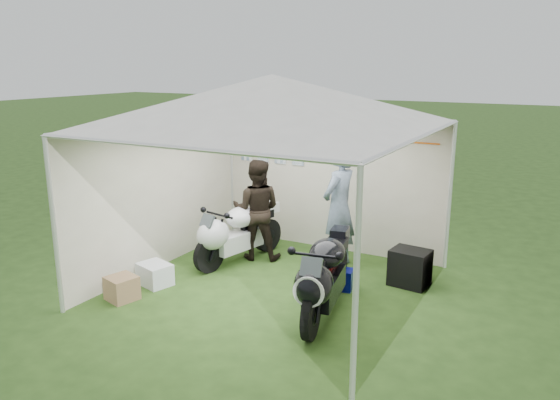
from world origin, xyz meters
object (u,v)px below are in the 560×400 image
(motorcycle_black, at_px, (324,275))
(person_blue_jacket, at_px, (339,207))
(crate_1, at_px, (122,288))
(canopy_tent, at_px, (273,107))
(motorcycle_white, at_px, (235,232))
(equipment_box, at_px, (410,268))
(person_dark_jacket, at_px, (257,210))
(paddock_stand, at_px, (339,279))
(crate_0, at_px, (155,274))

(motorcycle_black, xyz_separation_m, person_blue_jacket, (-0.54, 1.76, 0.40))
(crate_1, bearing_deg, canopy_tent, 40.48)
(motorcycle_white, distance_m, equipment_box, 2.77)
(equipment_box, xyz_separation_m, crate_1, (-3.30, -2.38, -0.10))
(equipment_box, bearing_deg, person_dark_jacket, -178.12)
(crate_1, bearing_deg, paddock_stand, 35.58)
(paddock_stand, bearing_deg, canopy_tent, -155.49)
(canopy_tent, bearing_deg, paddock_stand, 24.51)
(motorcycle_black, relative_size, equipment_box, 3.82)
(paddock_stand, relative_size, crate_0, 0.84)
(paddock_stand, bearing_deg, equipment_box, 36.20)
(person_dark_jacket, height_order, person_blue_jacket, person_blue_jacket)
(paddock_stand, height_order, crate_1, crate_1)
(motorcycle_white, relative_size, person_dark_jacket, 1.13)
(person_dark_jacket, bearing_deg, crate_1, 50.76)
(person_dark_jacket, bearing_deg, paddock_stand, 141.66)
(motorcycle_white, xyz_separation_m, person_blue_jacket, (1.50, 0.67, 0.45))
(paddock_stand, bearing_deg, crate_1, -144.42)
(canopy_tent, bearing_deg, equipment_box, 30.69)
(person_blue_jacket, xyz_separation_m, equipment_box, (1.22, -0.23, -0.70))
(motorcycle_black, height_order, person_blue_jacket, person_blue_jacket)
(canopy_tent, bearing_deg, motorcycle_white, 151.09)
(motorcycle_black, height_order, crate_0, motorcycle_black)
(motorcycle_white, relative_size, equipment_box, 3.51)
(motorcycle_white, height_order, person_blue_jacket, person_blue_jacket)
(crate_0, bearing_deg, crate_1, -93.84)
(motorcycle_black, height_order, paddock_stand, motorcycle_black)
(motorcycle_black, relative_size, crate_0, 4.33)
(paddock_stand, distance_m, crate_0, 2.67)
(person_blue_jacket, bearing_deg, motorcycle_white, -56.50)
(canopy_tent, xyz_separation_m, equipment_box, (1.70, 1.01, -2.31))
(motorcycle_white, height_order, equipment_box, motorcycle_white)
(person_dark_jacket, relative_size, equipment_box, 3.10)
(equipment_box, xyz_separation_m, crate_0, (-3.26, -1.76, -0.11))
(person_blue_jacket, xyz_separation_m, crate_1, (-2.08, -2.60, -0.80))
(motorcycle_black, distance_m, person_blue_jacket, 1.89)
(canopy_tent, xyz_separation_m, motorcycle_black, (1.02, -0.53, -2.01))
(person_dark_jacket, xyz_separation_m, crate_0, (-0.73, -1.68, -0.67))
(person_dark_jacket, xyz_separation_m, crate_1, (-0.77, -2.29, -0.66))
(motorcycle_white, xyz_separation_m, crate_0, (-0.54, -1.31, -0.36))
(canopy_tent, height_order, motorcycle_black, canopy_tent)
(crate_0, bearing_deg, motorcycle_black, 4.88)
(equipment_box, bearing_deg, person_blue_jacket, 169.46)
(canopy_tent, height_order, person_dark_jacket, canopy_tent)
(motorcycle_white, bearing_deg, paddock_stand, 6.93)
(motorcycle_white, xyz_separation_m, crate_1, (-0.58, -1.93, -0.36))
(motorcycle_black, bearing_deg, canopy_tent, 142.28)
(equipment_box, bearing_deg, crate_0, -151.67)
(motorcycle_black, xyz_separation_m, crate_0, (-2.58, -0.22, -0.41))
(motorcycle_black, height_order, person_dark_jacket, person_dark_jacket)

